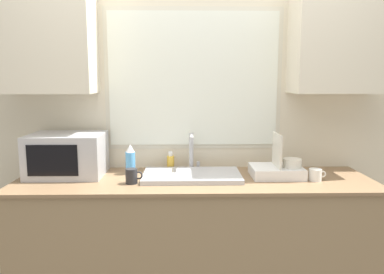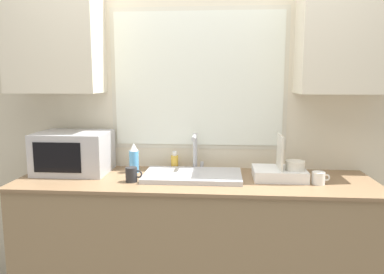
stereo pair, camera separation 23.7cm
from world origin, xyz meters
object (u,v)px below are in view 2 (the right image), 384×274
Objects in this scene: microwave at (74,152)px; dish_rack at (281,171)px; mug_near_sink at (132,175)px; faucet at (195,149)px; spray_bottle at (134,158)px; soap_bottle at (175,162)px.

dish_rack is (1.41, -0.07, -0.09)m from microwave.
microwave is 1.45× the size of dish_rack.
microwave is 4.54× the size of mug_near_sink.
microwave is 1.41m from dish_rack.
faucet is at bearing 162.51° from dish_rack.
microwave is 0.52m from mug_near_sink.
mug_near_sink is at bearing -80.26° from spray_bottle.
soap_bottle is 1.23× the size of mug_near_sink.
spray_bottle is at bearing 3.96° from microwave.
microwave is at bearing 177.19° from dish_rack.
spray_bottle is 0.30m from soap_bottle.
faucet reaches higher than spray_bottle.
soap_bottle is (-0.15, 0.03, -0.10)m from faucet.
dish_rack is 1.00m from spray_bottle.
soap_bottle is at bearing 11.57° from microwave.
faucet is 0.43m from spray_bottle.
dish_rack is 1.63× the size of spray_bottle.
microwave is 0.71m from soap_bottle.
dish_rack is 0.75m from soap_bottle.
soap_bottle is (0.27, 0.11, -0.04)m from spray_bottle.
spray_bottle is 0.25m from mug_near_sink.
microwave is 2.36× the size of spray_bottle.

